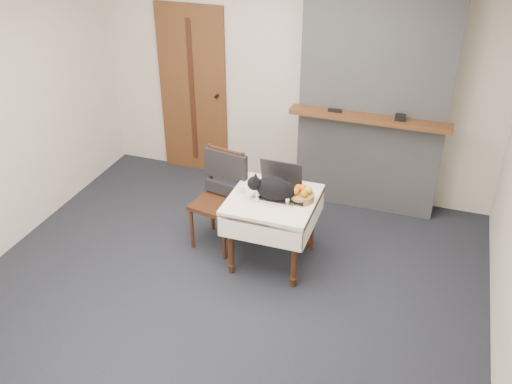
% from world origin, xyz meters
% --- Properties ---
extents(ground, '(4.50, 4.50, 0.00)m').
position_xyz_m(ground, '(0.00, 0.00, 0.00)').
color(ground, black).
rests_on(ground, ground).
extents(room_shell, '(4.52, 4.01, 2.61)m').
position_xyz_m(room_shell, '(0.00, 0.46, 1.76)').
color(room_shell, beige).
rests_on(room_shell, ground).
extents(door, '(0.82, 0.10, 2.00)m').
position_xyz_m(door, '(-1.20, 1.97, 1.00)').
color(door, brown).
rests_on(door, ground).
extents(chimney, '(1.62, 0.48, 2.60)m').
position_xyz_m(chimney, '(0.90, 1.85, 1.30)').
color(chimney, gray).
rests_on(chimney, ground).
extents(side_table, '(0.78, 0.78, 0.70)m').
position_xyz_m(side_table, '(0.26, 0.47, 0.59)').
color(side_table, '#3B1D10').
rests_on(side_table, ground).
extents(laptop, '(0.40, 0.34, 0.29)m').
position_xyz_m(laptop, '(0.28, 0.56, 0.77)').
color(laptop, '#B7B7BC').
rests_on(laptop, side_table).
extents(cat, '(0.53, 0.29, 0.25)m').
position_xyz_m(cat, '(0.29, 0.44, 0.81)').
color(cat, black).
rests_on(cat, side_table).
extents(cream_jar, '(0.06, 0.06, 0.07)m').
position_xyz_m(cream_jar, '(-0.04, 0.46, 0.73)').
color(cream_jar, white).
rests_on(cream_jar, side_table).
extents(pill_bottle, '(0.03, 0.03, 0.07)m').
position_xyz_m(pill_bottle, '(0.43, 0.37, 0.74)').
color(pill_bottle, '#A36714').
rests_on(pill_bottle, side_table).
extents(fruit_basket, '(0.23, 0.23, 0.13)m').
position_xyz_m(fruit_basket, '(0.51, 0.52, 0.75)').
color(fruit_basket, olive).
rests_on(fruit_basket, side_table).
extents(desk_clutter, '(0.11, 0.08, 0.01)m').
position_xyz_m(desk_clutter, '(0.47, 0.50, 0.70)').
color(desk_clutter, black).
rests_on(desk_clutter, side_table).
extents(chair, '(0.51, 0.50, 0.98)m').
position_xyz_m(chair, '(-0.31, 0.66, 0.62)').
color(chair, '#3B1D10').
rests_on(chair, ground).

